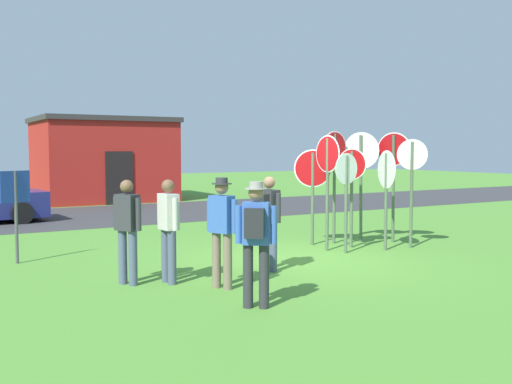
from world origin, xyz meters
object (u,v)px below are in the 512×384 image
Objects in this scene: stop_sign_far_back at (346,186)px; person_on_left at (168,225)px; stop_sign_rear_right at (412,175)px; info_panel_leftmost at (16,200)px; stop_sign_center_cluster at (386,182)px; person_with_sunhat at (127,226)px; person_in_teal at (256,235)px; stop_sign_rear_left at (361,166)px; stop_sign_leaning_right at (352,181)px; stop_sign_leaning_left at (335,167)px; person_in_dark_shirt at (268,216)px; stop_sign_nearest at (327,171)px; stop_sign_low_front at (394,167)px; person_near_signs at (222,226)px; stop_sign_tallest at (313,179)px.

stop_sign_far_back is 4.34m from person_on_left.
stop_sign_rear_right is 8.19m from info_panel_leftmost.
person_with_sunhat is at bearing -176.56° from stop_sign_center_cluster.
person_in_teal is at bearing -77.23° from person_on_left.
person_with_sunhat is at bearing -166.15° from stop_sign_rear_left.
stop_sign_leaning_right is at bearing -144.39° from stop_sign_rear_left.
stop_sign_leaning_left is at bearing -9.52° from info_panel_leftmost.
info_panel_leftmost is at bearing 121.84° from person_on_left.
person_in_dark_shirt is (-2.94, -1.89, -0.78)m from stop_sign_leaning_left.
person_with_sunhat is (-5.42, -1.02, -0.53)m from stop_sign_leaning_right.
stop_sign_nearest is 1.03m from stop_sign_leaning_left.
stop_sign_leaning_left is at bearing 41.80° from person_in_teal.
stop_sign_leaning_left reaches higher than person_on_left.
person_with_sunhat is at bearing -171.03° from stop_sign_low_front.
stop_sign_center_cluster reaches higher than person_near_signs.
person_with_sunhat is (-6.10, -1.50, -0.83)m from stop_sign_rear_left.
stop_sign_leaning_left is at bearing 106.14° from stop_sign_center_cluster.
stop_sign_leaning_left reaches higher than stop_sign_tallest.
person_with_sunhat is at bearing -160.46° from stop_sign_tallest.
person_in_teal and person_near_signs have the same top height.
stop_sign_rear_left is at bearing 25.71° from person_in_dark_shirt.
stop_sign_center_cluster is 0.84× the size of stop_sign_low_front.
stop_sign_far_back is at bearing -141.40° from stop_sign_rear_left.
person_in_dark_shirt is 1.52m from person_near_signs.
info_panel_leftmost is at bearing 123.03° from person_near_signs.
stop_sign_rear_right is 1.14× the size of stop_sign_far_back.
person_near_signs is at bearing -52.52° from person_on_left.
stop_sign_far_back reaches higher than info_panel_leftmost.
stop_sign_center_cluster is 0.90× the size of stop_sign_rear_right.
stop_sign_center_cluster is at bearing 6.40° from person_on_left.
stop_sign_rear_right reaches higher than stop_sign_far_back.
person_in_teal is at bearing -133.75° from stop_sign_tallest.
stop_sign_center_cluster reaches higher than person_in_dark_shirt.
stop_sign_nearest reaches higher than stop_sign_tallest.
info_panel_leftmost is at bearing 159.61° from stop_sign_far_back.
stop_sign_rear_right is 1.42× the size of person_with_sunhat.
stop_sign_tallest is 5.21m from person_with_sunhat.
stop_sign_far_back is 1.21× the size of person_near_signs.
person_with_sunhat is at bearing 158.84° from person_on_left.
person_on_left is (-5.22, -0.59, -0.53)m from stop_sign_center_cluster.
info_panel_leftmost is (-7.96, 1.73, -0.54)m from stop_sign_low_front.
stop_sign_far_back is 1.19× the size of info_panel_leftmost.
person_with_sunhat is at bearing 140.11° from person_near_signs.
info_panel_leftmost is (-7.09, 2.44, -0.26)m from stop_sign_center_cluster.
person_near_signs is (-5.34, -1.31, -0.63)m from stop_sign_rear_right.
person_on_left is (-6.08, -1.29, -0.81)m from stop_sign_low_front.
stop_sign_rear_right reaches higher than person_on_left.
stop_sign_low_front reaches higher than person_on_left.
stop_sign_tallest is 1.29× the size of person_with_sunhat.
person_in_teal is (-3.81, -3.99, -0.48)m from stop_sign_tallest.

